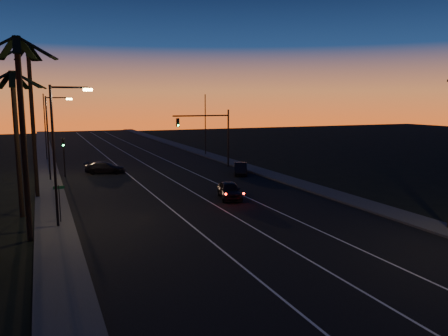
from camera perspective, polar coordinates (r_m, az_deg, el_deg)
name	(u,v)px	position (r m, az deg, el deg)	size (l,w,h in m)	color
road	(178,187)	(41.37, -6.01, -2.48)	(20.00, 170.00, 0.01)	black
sidewalk_left	(51,196)	(39.66, -21.71, -3.44)	(2.40, 170.00, 0.16)	#323230
sidewalk_right	(281,178)	(45.82, 7.51, -1.31)	(2.40, 170.00, 0.16)	#323230
lane_stripe_left	(147,189)	(40.62, -10.06, -2.76)	(0.12, 160.00, 0.01)	silver
lane_stripe_mid	(183,186)	(41.51, -5.35, -2.41)	(0.12, 160.00, 0.01)	silver
lane_stripe_right	(217,184)	(42.68, -0.87, -2.06)	(0.12, 160.00, 0.01)	silver
palm_near	(22,118)	(26.88, -24.89, 5.92)	(4.25, 4.16, 11.53)	black
palm_mid	(16,127)	(32.93, -25.53, 4.82)	(4.25, 4.16, 10.03)	black
palm_far	(32,106)	(38.86, -23.82, 7.41)	(4.25, 4.16, 12.53)	black
streetlight_left_near	(59,145)	(29.00, -20.80, 2.84)	(2.55, 0.26, 9.00)	black
streetlight_left_far	(51,131)	(46.96, -21.67, 4.51)	(2.55, 0.26, 8.50)	black
street_sign	(60,199)	(30.54, -20.69, -3.86)	(0.70, 0.06, 2.60)	black
signal_mast	(210,128)	(52.47, -1.81, 5.20)	(7.10, 0.41, 7.00)	black
signal_post	(64,150)	(49.15, -20.21, 2.21)	(0.28, 0.37, 4.20)	black
far_pole_left	(45,127)	(63.95, -22.33, 4.94)	(0.14, 0.14, 9.00)	black
far_pole_right	(205,125)	(65.06, -2.46, 5.63)	(0.14, 0.14, 9.00)	black
lead_car	(229,190)	(36.13, 0.72, -2.92)	(2.68, 4.86, 1.41)	black
right_car	(240,169)	(48.06, 2.17, -0.08)	(2.82, 4.12, 1.29)	black
cross_car	(105,168)	(50.46, -15.23, 0.04)	(4.77, 3.24, 1.28)	black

